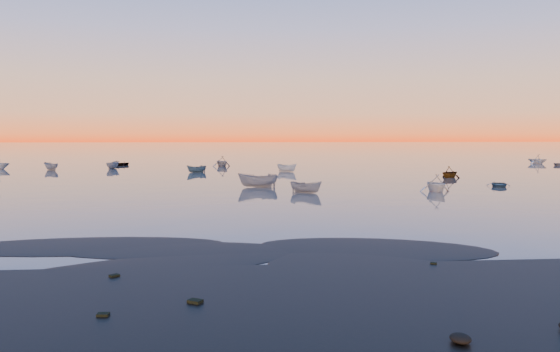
{
  "coord_description": "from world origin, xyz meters",
  "views": [
    {
      "loc": [
        -7.98,
        -26.02,
        5.62
      ],
      "look_at": [
        -3.31,
        28.0,
        1.53
      ],
      "focal_mm": 35.0,
      "sensor_mm": 36.0,
      "label": 1
    }
  ],
  "objects": [
    {
      "name": "boat_near_right",
      "position": [
        12.09,
        26.28,
        0.0
      ],
      "size": [
        3.97,
        2.18,
        1.32
      ],
      "primitive_type": "imported",
      "rotation": [
        0.0,
        0.0,
        3.27
      ],
      "color": "silver",
      "rests_on": "ground"
    },
    {
      "name": "moored_fleet",
      "position": [
        0.0,
        53.0,
        0.0
      ],
      "size": [
        124.0,
        58.0,
        1.2
      ],
      "primitive_type": null,
      "color": "silver",
      "rests_on": "ground"
    },
    {
      "name": "mud_lobes",
      "position": [
        0.0,
        -1.0,
        0.01
      ],
      "size": [
        140.0,
        6.0,
        0.07
      ],
      "primitive_type": null,
      "color": "black",
      "rests_on": "ground"
    },
    {
      "name": "ground",
      "position": [
        0.0,
        100.0,
        0.0
      ],
      "size": [
        600.0,
        600.0,
        0.0
      ],
      "primitive_type": "plane",
      "color": "#605850",
      "rests_on": "ground"
    }
  ]
}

